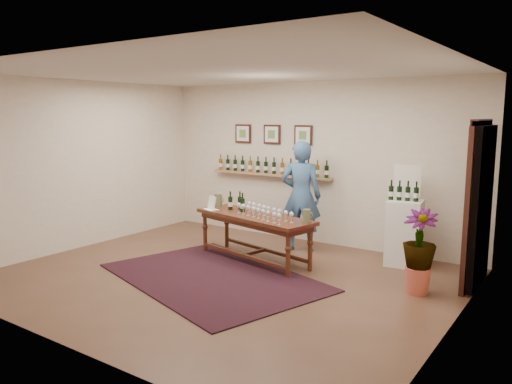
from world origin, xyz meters
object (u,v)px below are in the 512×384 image
Objects in this scene: tasting_table at (254,222)px; potted_plant at (419,252)px; person at (301,196)px; display_pedestal at (404,233)px.

tasting_table is 2.29× the size of potted_plant.
potted_plant is 0.51× the size of person.
tasting_table is 1.17× the size of person.
tasting_table is 2.51m from potted_plant.
display_pedestal is 1.74m from person.
display_pedestal is 0.54× the size of person.
person is at bearing -174.51° from display_pedestal.
display_pedestal reaches higher than potted_plant.
display_pedestal is at bearing 41.52° from tasting_table.
person is (0.28, 0.95, 0.30)m from tasting_table.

